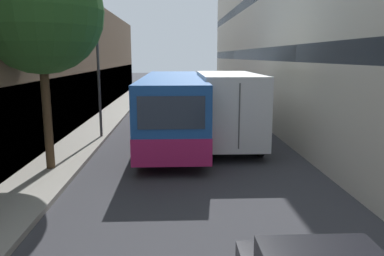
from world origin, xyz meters
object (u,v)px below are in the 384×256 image
bus (173,107)px  box_truck (225,106)px  street_tree_left (39,11)px  street_lamp (96,16)px

bus → box_truck: bearing=-6.2°
bus → box_truck: 2.37m
bus → street_tree_left: (-4.09, -4.44, 3.66)m
box_truck → street_lamp: (-5.74, 0.90, 3.94)m
bus → street_lamp: 5.30m
box_truck → street_lamp: 7.02m
box_truck → street_lamp: bearing=171.1°
bus → box_truck: size_ratio=1.40×
street_lamp → box_truck: bearing=-8.9°
bus → box_truck: box_truck is taller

